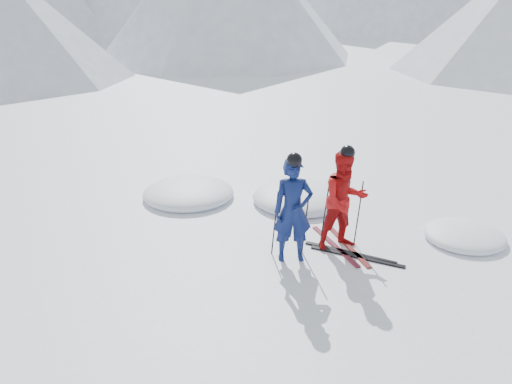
{
  "coord_description": "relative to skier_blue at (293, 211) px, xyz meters",
  "views": [
    {
      "loc": [
        -1.98,
        -8.34,
        4.63
      ],
      "look_at": [
        -2.0,
        0.5,
        1.1
      ],
      "focal_mm": 38.0,
      "sensor_mm": 36.0,
      "label": 1
    }
  ],
  "objects": [
    {
      "name": "skier_red",
      "position": [
        0.95,
        0.46,
        -0.01
      ],
      "size": [
        1.06,
        0.94,
        1.83
      ],
      "primitive_type": "imported",
      "rotation": [
        0.0,
        0.0,
        0.32
      ],
      "color": "#AE0D0E",
      "rests_on": "ground"
    },
    {
      "name": "ski_worn_left",
      "position": [
        0.83,
        0.46,
        -0.91
      ],
      "size": [
        0.68,
        1.62,
        0.03
      ],
      "primitive_type": "cube",
      "rotation": [
        0.0,
        0.0,
        0.36
      ],
      "color": "black",
      "rests_on": "ground"
    },
    {
      "name": "skier_blue",
      "position": [
        0.0,
        0.0,
        0.0
      ],
      "size": [
        0.71,
        0.5,
        1.85
      ],
      "primitive_type": "imported",
      "rotation": [
        0.0,
        0.0,
        0.09
      ],
      "color": "#0C194D",
      "rests_on": "ground"
    },
    {
      "name": "pole_blue_left",
      "position": [
        -0.3,
        0.15,
        -0.31
      ],
      "size": [
        0.12,
        0.09,
        1.23
      ],
      "primitive_type": "cylinder",
      "rotation": [
        0.05,
        0.08,
        0.0
      ],
      "color": "black",
      "rests_on": "ground"
    },
    {
      "name": "pole_blue_right",
      "position": [
        0.25,
        0.25,
        -0.31
      ],
      "size": [
        0.12,
        0.07,
        1.23
      ],
      "primitive_type": "cylinder",
      "rotation": [
        -0.04,
        0.08,
        0.0
      ],
      "color": "black",
      "rests_on": "ground"
    },
    {
      "name": "pole_red_right",
      "position": [
        1.25,
        0.61,
        -0.31
      ],
      "size": [
        0.12,
        0.09,
        1.22
      ],
      "primitive_type": "cylinder",
      "rotation": [
        -0.05,
        0.08,
        0.0
      ],
      "color": "black",
      "rests_on": "ground"
    },
    {
      "name": "ski_loose_a",
      "position": [
        1.06,
        0.19,
        -0.91
      ],
      "size": [
        1.55,
        0.87,
        0.03
      ],
      "primitive_type": "cube",
      "rotation": [
        0.0,
        0.0,
        1.09
      ],
      "color": "black",
      "rests_on": "ground"
    },
    {
      "name": "ski_loose_b",
      "position": [
        1.16,
        0.04,
        -0.91
      ],
      "size": [
        1.57,
        0.82,
        0.03
      ],
      "primitive_type": "cube",
      "rotation": [
        0.0,
        0.0,
        1.12
      ],
      "color": "black",
      "rests_on": "ground"
    },
    {
      "name": "pole_red_left",
      "position": [
        0.65,
        0.71,
        -0.31
      ],
      "size": [
        0.12,
        0.1,
        1.22
      ],
      "primitive_type": "cylinder",
      "rotation": [
        0.06,
        0.08,
        0.0
      ],
      "color": "black",
      "rests_on": "ground"
    },
    {
      "name": "snow_lumps",
      "position": [
        0.23,
        2.13,
        -0.92
      ],
      "size": [
        8.88,
        5.46,
        0.46
      ],
      "color": "white",
      "rests_on": "ground"
    },
    {
      "name": "ski_worn_right",
      "position": [
        1.07,
        0.46,
        -0.91
      ],
      "size": [
        0.57,
        1.66,
        0.03
      ],
      "primitive_type": "cube",
      "rotation": [
        0.0,
        0.0,
        0.29
      ],
      "color": "black",
      "rests_on": "ground"
    },
    {
      "name": "ground",
      "position": [
        1.37,
        -0.09,
        -0.92
      ],
      "size": [
        160.0,
        160.0,
        0.0
      ],
      "primitive_type": "plane",
      "color": "white",
      "rests_on": "ground"
    }
  ]
}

